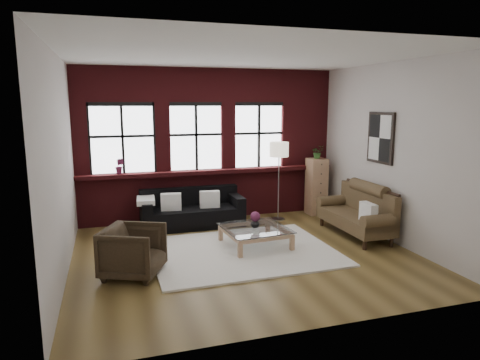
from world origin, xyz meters
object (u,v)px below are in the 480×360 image
object	(u,v)px
armchair	(133,251)
coffee_table	(255,237)
dark_sofa	(192,208)
vintage_settee	(355,211)
vase	(255,223)
drawer_chest	(316,186)
floor_lamp	(279,178)

from	to	relation	value
armchair	coffee_table	bearing A→B (deg)	-47.12
dark_sofa	vintage_settee	world-z (taller)	vintage_settee
vase	drawer_chest	distance (m)	2.70
vintage_settee	vase	world-z (taller)	vintage_settee
vintage_settee	armchair	bearing A→B (deg)	-169.84
coffee_table	drawer_chest	distance (m)	2.73
vintage_settee	vase	bearing A→B (deg)	-178.35
vase	floor_lamp	bearing A→B (deg)	55.23
vase	armchair	bearing A→B (deg)	-162.11
vintage_settee	vase	xyz separation A→B (m)	(-2.01, -0.06, -0.05)
dark_sofa	drawer_chest	world-z (taller)	drawer_chest
armchair	drawer_chest	distance (m)	4.82
vintage_settee	armchair	world-z (taller)	vintage_settee
coffee_table	dark_sofa	bearing A→B (deg)	116.95
floor_lamp	vintage_settee	bearing A→B (deg)	-56.63
dark_sofa	armchair	size ratio (longest dim) A/B	2.53
dark_sofa	coffee_table	xyz separation A→B (m)	(0.80, -1.58, -0.20)
coffee_table	vase	bearing A→B (deg)	90.00
vintage_settee	coffee_table	world-z (taller)	vintage_settee
vintage_settee	coffee_table	size ratio (longest dim) A/B	1.68
dark_sofa	floor_lamp	world-z (taller)	floor_lamp
dark_sofa	vintage_settee	bearing A→B (deg)	-28.41
dark_sofa	vase	xyz separation A→B (m)	(0.80, -1.58, 0.06)
dark_sofa	coffee_table	bearing A→B (deg)	-63.05
dark_sofa	vase	bearing A→B (deg)	-63.05
coffee_table	drawer_chest	bearing A→B (deg)	40.05
armchair	floor_lamp	size ratio (longest dim) A/B	0.44
floor_lamp	coffee_table	bearing A→B (deg)	-124.77
vase	floor_lamp	xyz separation A→B (m)	(1.05, 1.51, 0.48)
dark_sofa	coffee_table	world-z (taller)	dark_sofa
armchair	drawer_chest	world-z (taller)	drawer_chest
drawer_chest	coffee_table	bearing A→B (deg)	-139.95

